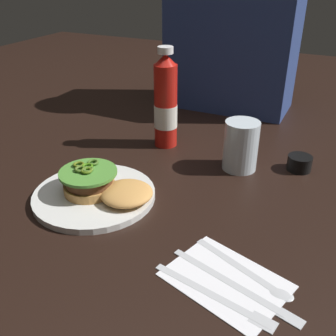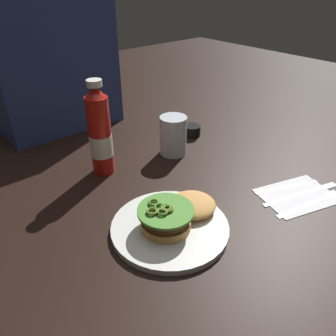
{
  "view_description": "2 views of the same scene",
  "coord_description": "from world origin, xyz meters",
  "px_view_note": "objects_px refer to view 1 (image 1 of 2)",
  "views": [
    {
      "loc": [
        0.26,
        -0.6,
        0.43
      ],
      "look_at": [
        -0.02,
        -0.01,
        0.08
      ],
      "focal_mm": 42.02,
      "sensor_mm": 36.0,
      "label": 1
    },
    {
      "loc": [
        -0.5,
        -0.45,
        0.47
      ],
      "look_at": [
        -0.08,
        0.04,
        0.08
      ],
      "focal_mm": 35.3,
      "sensor_mm": 36.0,
      "label": 2
    }
  ],
  "objects_px": {
    "napkin": "(226,280)",
    "spoon_utensil": "(255,275)",
    "butter_knife": "(242,287)",
    "dinner_plate": "(94,195)",
    "fork_utensil": "(222,298)",
    "burger_sandwich": "(102,185)",
    "ketchup_bottle": "(166,104)",
    "diner_person": "(233,24)",
    "water_glass": "(241,146)",
    "condiment_cup": "(299,163)"
  },
  "relations": [
    {
      "from": "napkin",
      "to": "spoon_utensil",
      "type": "bearing_deg",
      "value": 33.51
    },
    {
      "from": "butter_knife",
      "to": "spoon_utensil",
      "type": "relative_size",
      "value": 1.26
    },
    {
      "from": "spoon_utensil",
      "to": "dinner_plate",
      "type": "bearing_deg",
      "value": 166.81
    },
    {
      "from": "napkin",
      "to": "fork_utensil",
      "type": "relative_size",
      "value": 0.88
    },
    {
      "from": "napkin",
      "to": "burger_sandwich",
      "type": "bearing_deg",
      "value": 159.32
    },
    {
      "from": "fork_utensil",
      "to": "napkin",
      "type": "bearing_deg",
      "value": 100.62
    },
    {
      "from": "ketchup_bottle",
      "to": "diner_person",
      "type": "distance_m",
      "value": 0.39
    },
    {
      "from": "spoon_utensil",
      "to": "butter_knife",
      "type": "bearing_deg",
      "value": -109.32
    },
    {
      "from": "water_glass",
      "to": "butter_knife",
      "type": "height_order",
      "value": "water_glass"
    },
    {
      "from": "fork_utensil",
      "to": "dinner_plate",
      "type": "bearing_deg",
      "value": 155.3
    },
    {
      "from": "ketchup_bottle",
      "to": "spoon_utensil",
      "type": "distance_m",
      "value": 0.51
    },
    {
      "from": "condiment_cup",
      "to": "fork_utensil",
      "type": "distance_m",
      "value": 0.45
    },
    {
      "from": "dinner_plate",
      "to": "napkin",
      "type": "xyz_separation_m",
      "value": [
        0.31,
        -0.11,
        -0.01
      ]
    },
    {
      "from": "dinner_plate",
      "to": "condiment_cup",
      "type": "distance_m",
      "value": 0.46
    },
    {
      "from": "condiment_cup",
      "to": "napkin",
      "type": "height_order",
      "value": "condiment_cup"
    },
    {
      "from": "condiment_cup",
      "to": "spoon_utensil",
      "type": "relative_size",
      "value": 0.32
    },
    {
      "from": "diner_person",
      "to": "condiment_cup",
      "type": "bearing_deg",
      "value": -51.18
    },
    {
      "from": "fork_utensil",
      "to": "diner_person",
      "type": "height_order",
      "value": "diner_person"
    },
    {
      "from": "dinner_plate",
      "to": "fork_utensil",
      "type": "relative_size",
      "value": 1.25
    },
    {
      "from": "burger_sandwich",
      "to": "butter_knife",
      "type": "xyz_separation_m",
      "value": [
        0.32,
        -0.12,
        -0.03
      ]
    },
    {
      "from": "ketchup_bottle",
      "to": "butter_knife",
      "type": "xyz_separation_m",
      "value": [
        0.32,
        -0.41,
        -0.1
      ]
    },
    {
      "from": "fork_utensil",
      "to": "diner_person",
      "type": "bearing_deg",
      "value": 107.41
    },
    {
      "from": "spoon_utensil",
      "to": "diner_person",
      "type": "relative_size",
      "value": 0.29
    },
    {
      "from": "water_glass",
      "to": "fork_utensil",
      "type": "xyz_separation_m",
      "value": [
        0.09,
        -0.4,
        -0.05
      ]
    },
    {
      "from": "ketchup_bottle",
      "to": "water_glass",
      "type": "height_order",
      "value": "ketchup_bottle"
    },
    {
      "from": "condiment_cup",
      "to": "diner_person",
      "type": "bearing_deg",
      "value": 128.82
    },
    {
      "from": "ketchup_bottle",
      "to": "napkin",
      "type": "distance_m",
      "value": 0.51
    },
    {
      "from": "fork_utensil",
      "to": "butter_knife",
      "type": "bearing_deg",
      "value": 59.67
    },
    {
      "from": "dinner_plate",
      "to": "fork_utensil",
      "type": "distance_m",
      "value": 0.35
    },
    {
      "from": "napkin",
      "to": "fork_utensil",
      "type": "height_order",
      "value": "fork_utensil"
    },
    {
      "from": "dinner_plate",
      "to": "diner_person",
      "type": "relative_size",
      "value": 0.42
    },
    {
      "from": "ketchup_bottle",
      "to": "condiment_cup",
      "type": "relative_size",
      "value": 4.53
    },
    {
      "from": "dinner_plate",
      "to": "napkin",
      "type": "height_order",
      "value": "dinner_plate"
    },
    {
      "from": "dinner_plate",
      "to": "ketchup_bottle",
      "type": "xyz_separation_m",
      "value": [
        0.02,
        0.29,
        0.1
      ]
    },
    {
      "from": "burger_sandwich",
      "to": "spoon_utensil",
      "type": "distance_m",
      "value": 0.34
    },
    {
      "from": "burger_sandwich",
      "to": "condiment_cup",
      "type": "distance_m",
      "value": 0.45
    },
    {
      "from": "condiment_cup",
      "to": "water_glass",
      "type": "bearing_deg",
      "value": -158.04
    },
    {
      "from": "dinner_plate",
      "to": "butter_knife",
      "type": "height_order",
      "value": "dinner_plate"
    },
    {
      "from": "water_glass",
      "to": "butter_knife",
      "type": "relative_size",
      "value": 0.52
    },
    {
      "from": "fork_utensil",
      "to": "butter_knife",
      "type": "height_order",
      "value": "same"
    },
    {
      "from": "water_glass",
      "to": "dinner_plate",
      "type": "bearing_deg",
      "value": -132.3
    },
    {
      "from": "dinner_plate",
      "to": "fork_utensil",
      "type": "xyz_separation_m",
      "value": [
        0.32,
        -0.15,
        -0.0
      ]
    },
    {
      "from": "napkin",
      "to": "water_glass",
      "type": "bearing_deg",
      "value": 103.44
    },
    {
      "from": "dinner_plate",
      "to": "water_glass",
      "type": "xyz_separation_m",
      "value": [
        0.23,
        0.25,
        0.05
      ]
    },
    {
      "from": "butter_knife",
      "to": "burger_sandwich",
      "type": "bearing_deg",
      "value": 159.66
    },
    {
      "from": "butter_knife",
      "to": "condiment_cup",
      "type": "bearing_deg",
      "value": 88.03
    },
    {
      "from": "water_glass",
      "to": "butter_knife",
      "type": "distance_m",
      "value": 0.38
    },
    {
      "from": "condiment_cup",
      "to": "butter_knife",
      "type": "xyz_separation_m",
      "value": [
        -0.01,
        -0.41,
        -0.01
      ]
    },
    {
      "from": "ketchup_bottle",
      "to": "fork_utensil",
      "type": "bearing_deg",
      "value": -55.62
    },
    {
      "from": "butter_knife",
      "to": "spoon_utensil",
      "type": "height_order",
      "value": "same"
    }
  ]
}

